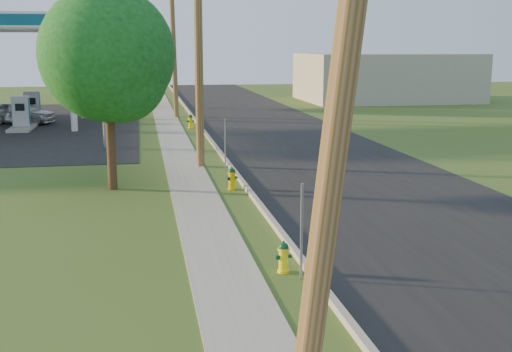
{
  "coord_description": "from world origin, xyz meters",
  "views": [
    {
      "loc": [
        -2.85,
        -7.84,
        4.69
      ],
      "look_at": [
        0.0,
        8.0,
        1.4
      ],
      "focal_mm": 45.0,
      "sensor_mm": 36.0,
      "label": 1
    }
  ],
  "objects_px": {
    "utility_pole_near": "(348,34)",
    "utility_pole_mid": "(198,38)",
    "hydrant_near": "(284,257)",
    "hydrant_far": "(190,121)",
    "hydrant_mid": "(232,178)",
    "fuel_pump_ne": "(21,117)",
    "tree_lot": "(117,41)",
    "car_silver": "(21,113)",
    "fuel_pump_se": "(33,110)",
    "price_pylon": "(101,28)",
    "tree_verge": "(110,60)",
    "utility_pole_far": "(174,43)"
  },
  "relations": [
    {
      "from": "utility_pole_mid",
      "to": "tree_verge",
      "type": "distance_m",
      "value": 4.84
    },
    {
      "from": "utility_pole_far",
      "to": "fuel_pump_ne",
      "type": "distance_m",
      "value": 10.99
    },
    {
      "from": "tree_lot",
      "to": "tree_verge",
      "type": "bearing_deg",
      "value": -88.68
    },
    {
      "from": "hydrant_near",
      "to": "utility_pole_mid",
      "type": "bearing_deg",
      "value": 92.72
    },
    {
      "from": "utility_pole_far",
      "to": "fuel_pump_ne",
      "type": "relative_size",
      "value": 2.97
    },
    {
      "from": "utility_pole_near",
      "to": "price_pylon",
      "type": "distance_m",
      "value": 23.83
    },
    {
      "from": "car_silver",
      "to": "utility_pole_near",
      "type": "bearing_deg",
      "value": -144.46
    },
    {
      "from": "tree_lot",
      "to": "fuel_pump_se",
      "type": "bearing_deg",
      "value": -119.57
    },
    {
      "from": "utility_pole_mid",
      "to": "hydrant_far",
      "type": "bearing_deg",
      "value": 87.42
    },
    {
      "from": "utility_pole_mid",
      "to": "price_pylon",
      "type": "relative_size",
      "value": 1.43
    },
    {
      "from": "utility_pole_near",
      "to": "hydrant_mid",
      "type": "height_order",
      "value": "utility_pole_near"
    },
    {
      "from": "utility_pole_near",
      "to": "fuel_pump_ne",
      "type": "xyz_separation_m",
      "value": [
        -8.9,
        31.0,
        -4.08
      ]
    },
    {
      "from": "utility_pole_far",
      "to": "fuel_pump_ne",
      "type": "height_order",
      "value": "utility_pole_far"
    },
    {
      "from": "fuel_pump_ne",
      "to": "utility_pole_near",
      "type": "bearing_deg",
      "value": -73.98
    },
    {
      "from": "tree_lot",
      "to": "car_silver",
      "type": "height_order",
      "value": "tree_lot"
    },
    {
      "from": "tree_lot",
      "to": "hydrant_far",
      "type": "height_order",
      "value": "tree_lot"
    },
    {
      "from": "utility_pole_near",
      "to": "hydrant_near",
      "type": "height_order",
      "value": "utility_pole_near"
    },
    {
      "from": "hydrant_near",
      "to": "hydrant_far",
      "type": "xyz_separation_m",
      "value": [
        -0.05,
        24.33,
        0.06
      ]
    },
    {
      "from": "tree_verge",
      "to": "hydrant_near",
      "type": "distance_m",
      "value": 10.27
    },
    {
      "from": "car_silver",
      "to": "fuel_pump_se",
      "type": "bearing_deg",
      "value": -3.31
    },
    {
      "from": "utility_pole_mid",
      "to": "price_pylon",
      "type": "distance_m",
      "value": 6.76
    },
    {
      "from": "hydrant_mid",
      "to": "utility_pole_near",
      "type": "bearing_deg",
      "value": -92.66
    },
    {
      "from": "fuel_pump_se",
      "to": "tree_verge",
      "type": "height_order",
      "value": "tree_verge"
    },
    {
      "from": "car_silver",
      "to": "tree_lot",
      "type": "bearing_deg",
      "value": -8.88
    },
    {
      "from": "tree_lot",
      "to": "car_silver",
      "type": "distance_m",
      "value": 12.33
    },
    {
      "from": "utility_pole_near",
      "to": "price_pylon",
      "type": "bearing_deg",
      "value": 99.42
    },
    {
      "from": "tree_verge",
      "to": "hydrant_far",
      "type": "height_order",
      "value": "tree_verge"
    },
    {
      "from": "utility_pole_near",
      "to": "utility_pole_far",
      "type": "bearing_deg",
      "value": 90.0
    },
    {
      "from": "hydrant_mid",
      "to": "car_silver",
      "type": "bearing_deg",
      "value": 116.53
    },
    {
      "from": "tree_lot",
      "to": "price_pylon",
      "type": "bearing_deg",
      "value": -90.2
    },
    {
      "from": "fuel_pump_ne",
      "to": "car_silver",
      "type": "bearing_deg",
      "value": 100.32
    },
    {
      "from": "car_silver",
      "to": "price_pylon",
      "type": "bearing_deg",
      "value": -131.88
    },
    {
      "from": "price_pylon",
      "to": "tree_lot",
      "type": "height_order",
      "value": "tree_lot"
    },
    {
      "from": "hydrant_near",
      "to": "hydrant_far",
      "type": "relative_size",
      "value": 0.86
    },
    {
      "from": "fuel_pump_ne",
      "to": "tree_verge",
      "type": "bearing_deg",
      "value": -70.9
    },
    {
      "from": "hydrant_near",
      "to": "car_silver",
      "type": "relative_size",
      "value": 0.17
    },
    {
      "from": "hydrant_far",
      "to": "tree_verge",
      "type": "bearing_deg",
      "value": -103.33
    },
    {
      "from": "hydrant_near",
      "to": "fuel_pump_se",
      "type": "bearing_deg",
      "value": 107.92
    },
    {
      "from": "fuel_pump_ne",
      "to": "price_pylon",
      "type": "bearing_deg",
      "value": -56.31
    },
    {
      "from": "price_pylon",
      "to": "hydrant_near",
      "type": "xyz_separation_m",
      "value": [
        4.49,
        -17.84,
        -5.1
      ]
    },
    {
      "from": "fuel_pump_se",
      "to": "hydrant_near",
      "type": "xyz_separation_m",
      "value": [
        9.49,
        -29.34,
        -0.39
      ]
    },
    {
      "from": "utility_pole_near",
      "to": "car_silver",
      "type": "height_order",
      "value": "utility_pole_near"
    },
    {
      "from": "utility_pole_mid",
      "to": "utility_pole_near",
      "type": "bearing_deg",
      "value": -90.0
    },
    {
      "from": "tree_lot",
      "to": "hydrant_far",
      "type": "xyz_separation_m",
      "value": [
        4.37,
        -13.95,
        -4.59
      ]
    },
    {
      "from": "utility_pole_mid",
      "to": "price_pylon",
      "type": "height_order",
      "value": "utility_pole_mid"
    },
    {
      "from": "car_silver",
      "to": "utility_pole_far",
      "type": "bearing_deg",
      "value": -56.92
    },
    {
      "from": "tree_lot",
      "to": "hydrant_near",
      "type": "relative_size",
      "value": 11.26
    },
    {
      "from": "utility_pole_near",
      "to": "utility_pole_mid",
      "type": "distance_m",
      "value": 18.0
    },
    {
      "from": "hydrant_near",
      "to": "hydrant_far",
      "type": "distance_m",
      "value": 24.33
    },
    {
      "from": "fuel_pump_se",
      "to": "price_pylon",
      "type": "distance_m",
      "value": 13.4
    }
  ]
}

